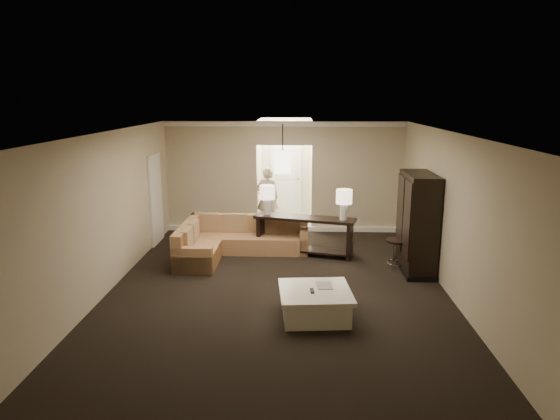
{
  "coord_description": "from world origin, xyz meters",
  "views": [
    {
      "loc": [
        0.35,
        -8.49,
        3.39
      ],
      "look_at": [
        -0.0,
        1.2,
        1.18
      ],
      "focal_mm": 32.0,
      "sensor_mm": 36.0,
      "label": 1
    }
  ],
  "objects_px": {
    "armoire": "(417,225)",
    "drink_table": "(398,248)",
    "coffee_table": "(315,303)",
    "console_table": "(304,232)",
    "sectional_sofa": "(232,241)",
    "person": "(267,194)"
  },
  "relations": [
    {
      "from": "person",
      "to": "drink_table",
      "type": "bearing_deg",
      "value": 130.61
    },
    {
      "from": "console_table",
      "to": "armoire",
      "type": "height_order",
      "value": "armoire"
    },
    {
      "from": "sectional_sofa",
      "to": "drink_table",
      "type": "distance_m",
      "value": 3.52
    },
    {
      "from": "armoire",
      "to": "drink_table",
      "type": "relative_size",
      "value": 3.27
    },
    {
      "from": "sectional_sofa",
      "to": "console_table",
      "type": "distance_m",
      "value": 1.58
    },
    {
      "from": "drink_table",
      "to": "person",
      "type": "xyz_separation_m",
      "value": [
        -2.81,
        3.13,
        0.46
      ]
    },
    {
      "from": "coffee_table",
      "to": "console_table",
      "type": "bearing_deg",
      "value": 92.4
    },
    {
      "from": "sectional_sofa",
      "to": "console_table",
      "type": "xyz_separation_m",
      "value": [
        1.57,
        0.09,
        0.19
      ]
    },
    {
      "from": "drink_table",
      "to": "sectional_sofa",
      "type": "bearing_deg",
      "value": 167.8
    },
    {
      "from": "armoire",
      "to": "console_table",
      "type": "bearing_deg",
      "value": 156.84
    },
    {
      "from": "console_table",
      "to": "coffee_table",
      "type": "bearing_deg",
      "value": -72.71
    },
    {
      "from": "armoire",
      "to": "drink_table",
      "type": "height_order",
      "value": "armoire"
    },
    {
      "from": "coffee_table",
      "to": "console_table",
      "type": "distance_m",
      "value": 3.19
    },
    {
      "from": "sectional_sofa",
      "to": "console_table",
      "type": "bearing_deg",
      "value": 3.59
    },
    {
      "from": "sectional_sofa",
      "to": "person",
      "type": "distance_m",
      "value": 2.53
    },
    {
      "from": "sectional_sofa",
      "to": "coffee_table",
      "type": "relative_size",
      "value": 2.23
    },
    {
      "from": "coffee_table",
      "to": "drink_table",
      "type": "distance_m",
      "value": 2.92
    },
    {
      "from": "armoire",
      "to": "sectional_sofa",
      "type": "bearing_deg",
      "value": 167.25
    },
    {
      "from": "coffee_table",
      "to": "drink_table",
      "type": "height_order",
      "value": "drink_table"
    },
    {
      "from": "console_table",
      "to": "person",
      "type": "relative_size",
      "value": 1.26
    },
    {
      "from": "sectional_sofa",
      "to": "drink_table",
      "type": "relative_size",
      "value": 4.49
    },
    {
      "from": "console_table",
      "to": "armoire",
      "type": "bearing_deg",
      "value": -8.27
    }
  ]
}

